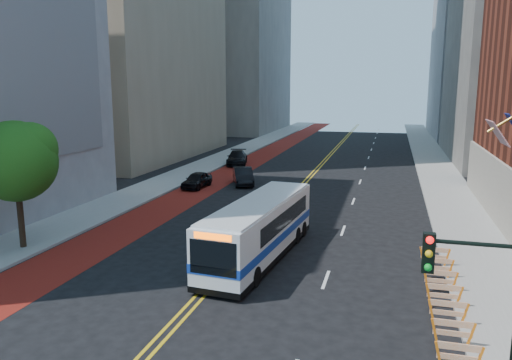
{
  "coord_description": "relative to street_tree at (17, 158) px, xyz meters",
  "views": [
    {
      "loc": [
        7.33,
        -15.26,
        8.58
      ],
      "look_at": [
        1.0,
        8.0,
        4.01
      ],
      "focal_mm": 35.0,
      "sensor_mm": 36.0,
      "label": 1
    }
  ],
  "objects": [
    {
      "name": "sidewalk_left",
      "position": [
        -0.76,
        23.96,
        -4.84
      ],
      "size": [
        4.0,
        140.0,
        0.15
      ],
      "primitive_type": "cube",
      "color": "gray",
      "rests_on": "ground"
    },
    {
      "name": "car_a",
      "position": [
        2.74,
        17.64,
        -4.24
      ],
      "size": [
        1.72,
        3.97,
        1.33
      ],
      "primitive_type": "imported",
      "rotation": [
        0.0,
        0.0,
        -0.04
      ],
      "color": "black",
      "rests_on": "ground"
    },
    {
      "name": "center_line_inner",
      "position": [
        11.06,
        23.96,
        -4.91
      ],
      "size": [
        0.14,
        140.0,
        0.01
      ],
      "primitive_type": "cube",
      "color": "gold",
      "rests_on": "ground"
    },
    {
      "name": "street_tree",
      "position": [
        0.0,
        0.0,
        0.0
      ],
      "size": [
        4.2,
        4.2,
        6.7
      ],
      "color": "black",
      "rests_on": "sidewalk_left"
    },
    {
      "name": "construction_barriers",
      "position": [
        20.84,
        -2.62,
        -4.24
      ],
      "size": [
        1.42,
        10.91,
        1.0
      ],
      "color": "orange",
      "rests_on": "ground"
    },
    {
      "name": "center_line_outer",
      "position": [
        11.42,
        23.96,
        -4.91
      ],
      "size": [
        0.14,
        140.0,
        0.01
      ],
      "primitive_type": "cube",
      "color": "gold",
      "rests_on": "ground"
    },
    {
      "name": "sidewalk_right",
      "position": [
        23.24,
        23.96,
        -4.84
      ],
      "size": [
        4.0,
        140.0,
        0.15
      ],
      "primitive_type": "cube",
      "color": "gray",
      "rests_on": "ground"
    },
    {
      "name": "bus_lane_paint",
      "position": [
        3.14,
        23.96,
        -4.91
      ],
      "size": [
        3.6,
        140.0,
        0.01
      ],
      "primitive_type": "cube",
      "color": "maroon",
      "rests_on": "ground"
    },
    {
      "name": "lane_dashes",
      "position": [
        16.04,
        31.96,
        -4.9
      ],
      "size": [
        0.14,
        98.2,
        0.01
      ],
      "color": "silver",
      "rests_on": "ground"
    },
    {
      "name": "car_c",
      "position": [
        2.29,
        30.59,
        -4.16
      ],
      "size": [
        3.27,
        5.53,
        1.5
      ],
      "primitive_type": "imported",
      "rotation": [
        0.0,
        0.0,
        0.24
      ],
      "color": "black",
      "rests_on": "ground"
    },
    {
      "name": "ground",
      "position": [
        11.24,
        -6.04,
        -4.91
      ],
      "size": [
        160.0,
        160.0,
        0.0
      ],
      "primitive_type": "plane",
      "color": "black",
      "rests_on": "ground"
    },
    {
      "name": "transit_bus",
      "position": [
        12.44,
        2.03,
        -3.36
      ],
      "size": [
        3.36,
        10.98,
        2.97
      ],
      "rotation": [
        0.0,
        0.0,
        -0.09
      ],
      "color": "silver",
      "rests_on": "ground"
    },
    {
      "name": "traffic_signal",
      "position": [
        20.66,
        -9.55,
        -1.19
      ],
      "size": [
        2.21,
        0.34,
        5.07
      ],
      "color": "black",
      "rests_on": "sidewalk_right"
    },
    {
      "name": "car_b",
      "position": [
        6.14,
        20.06,
        -4.17
      ],
      "size": [
        3.12,
        4.75,
        1.48
      ],
      "primitive_type": "imported",
      "rotation": [
        0.0,
        0.0,
        0.38
      ],
      "color": "black",
      "rests_on": "ground"
    }
  ]
}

